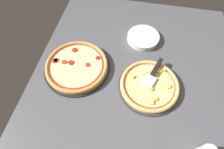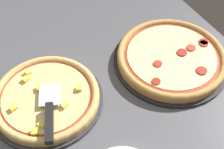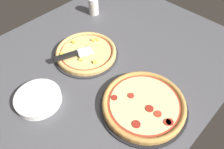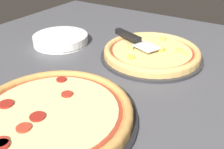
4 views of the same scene
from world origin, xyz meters
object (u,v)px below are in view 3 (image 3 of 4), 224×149
object	(u,v)px
serving_spatula	(70,55)
plate_stack	(38,99)
parmesan_shaker	(94,7)
pizza_back	(144,104)
pizza_front	(86,52)

from	to	relation	value
serving_spatula	plate_stack	distance (cm)	27.88
serving_spatula	plate_stack	world-z (taller)	serving_spatula
serving_spatula	parmesan_shaker	size ratio (longest dim) A/B	2.02
parmesan_shaker	plate_stack	bearing A→B (deg)	26.98
pizza_back	parmesan_shaker	distance (cm)	78.83
pizza_front	serving_spatula	xyz separation A→B (cm)	(9.19, -1.97, 2.64)
serving_spatula	pizza_front	bearing A→B (deg)	167.88
pizza_front	pizza_back	size ratio (longest dim) A/B	0.89
serving_spatula	parmesan_shaker	bearing A→B (deg)	-148.29
pizza_front	serving_spatula	distance (cm)	9.76
parmesan_shaker	serving_spatula	bearing A→B (deg)	31.71
pizza_back	parmesan_shaker	world-z (taller)	parmesan_shaker
pizza_front	parmesan_shaker	xyz separation A→B (cm)	(-30.74, -26.65, 2.72)
pizza_front	pizza_back	distance (cm)	43.99
pizza_front	plate_stack	bearing A→B (deg)	11.21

